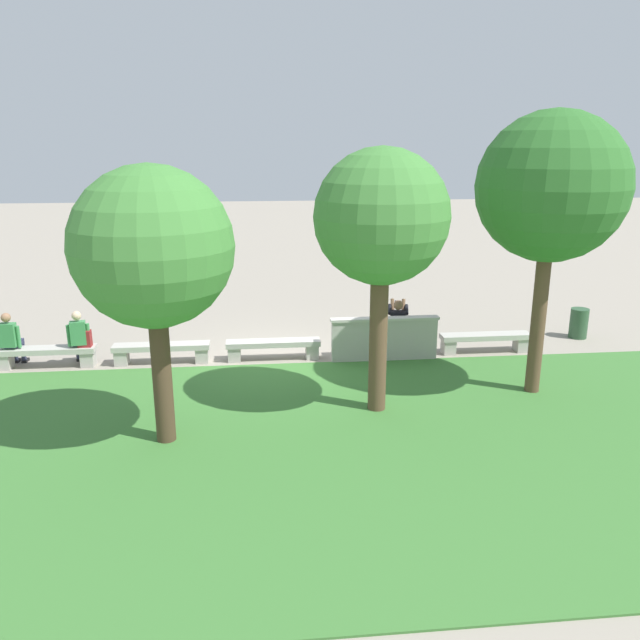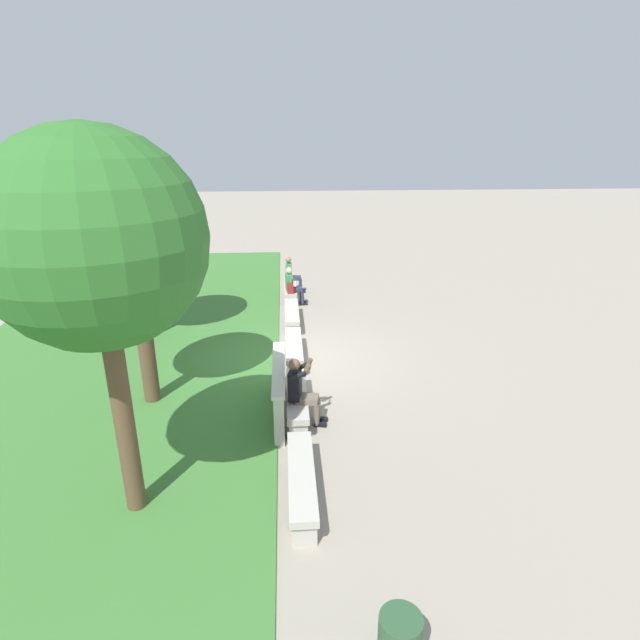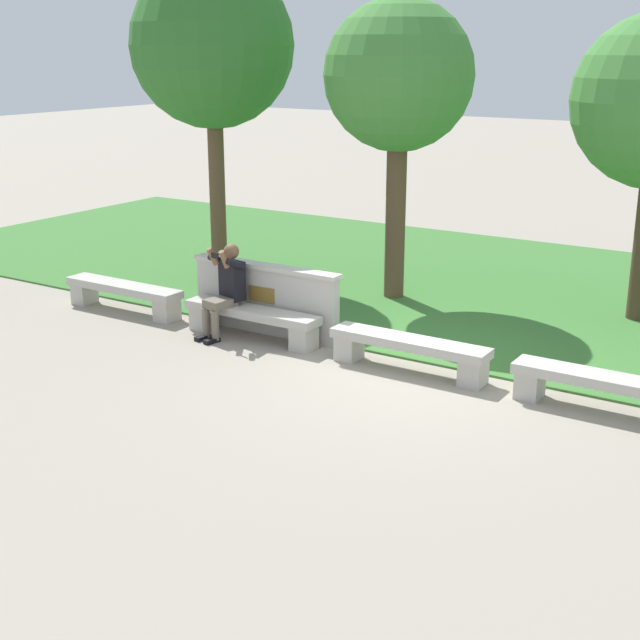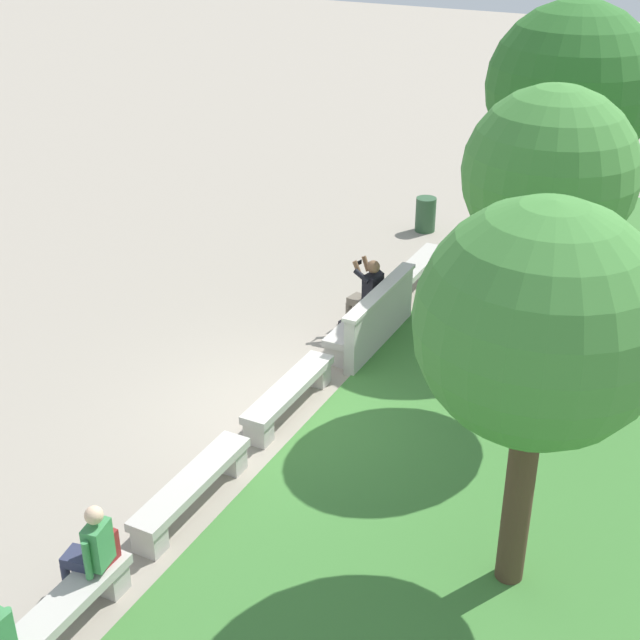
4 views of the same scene
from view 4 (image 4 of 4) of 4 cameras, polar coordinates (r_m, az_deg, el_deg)
The scene contains 15 objects.
ground_plane at distance 13.16m, azimuth -1.96°, elevation -5.83°, with size 80.00×80.00×0.00m, color gray.
grass_strip at distance 12.01m, azimuth 16.98°, elevation -10.73°, with size 24.02×8.00×0.03m, color #3D7533.
bench_main at distance 16.98m, azimuth 6.16°, elevation 3.18°, with size 2.12×0.40×0.45m.
bench_near at distance 14.92m, azimuth 2.64°, elevation -0.24°, with size 2.12×0.40×0.45m.
bench_mid at distance 12.99m, azimuth -1.98°, elevation -4.70°, with size 2.12×0.40×0.45m.
bench_far at distance 11.29m, azimuth -8.19°, elevation -10.56°, with size 2.12×0.40×0.45m.
bench_end at distance 9.91m, azimuth -16.73°, elevation -18.06°, with size 2.12×0.40×0.45m.
backrest_wall_with_plaque at distance 14.70m, azimuth 3.86°, elevation 0.22°, with size 2.43×0.24×1.01m.
person_photographer at distance 15.07m, azimuth 3.03°, elevation 1.88°, with size 0.52×0.77×1.32m.
person_distant at distance 10.06m, azimuth -14.49°, elevation -14.04°, with size 0.47×0.71×1.26m.
backpack at distance 10.13m, azimuth -13.68°, elevation -13.96°, with size 0.28×0.24×0.43m.
tree_behind_wall at distance 8.83m, azimuth 13.90°, elevation -0.38°, with size 2.48×2.48×4.47m.
tree_left_background at distance 12.23m, azimuth 14.47°, elevation 8.84°, with size 2.33×2.33×4.70m.
tree_right_background at distance 15.26m, azimuth 15.74°, elevation 14.03°, with size 2.73×2.73×5.34m.
trash_bin at distance 19.62m, azimuth 6.77°, elevation 6.73°, with size 0.44×0.44×0.75m, color #2D5133.
Camera 4 is at (9.60, 5.45, 7.15)m, focal length 50.00 mm.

